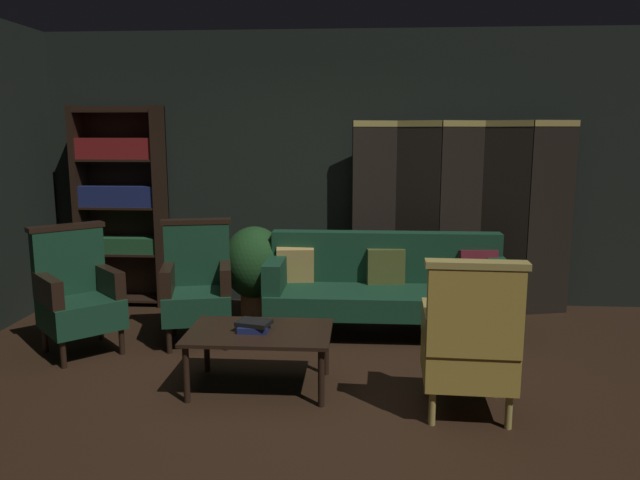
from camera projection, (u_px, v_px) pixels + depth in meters
ground_plane at (312, 397)px, 4.15m from camera, size 10.00×10.00×0.00m
back_wall at (331, 170)px, 6.31m from camera, size 7.20×0.10×2.80m
folding_screen at (461, 214)px, 6.02m from camera, size 2.17×0.27×1.90m
bookshelf at (121, 201)px, 6.26m from camera, size 0.90×0.32×2.05m
velvet_couch at (386, 282)px, 5.46m from camera, size 2.12×0.78×0.88m
coffee_table at (260, 337)px, 4.24m from camera, size 1.00×0.64×0.42m
armchair_gilt_accent at (469, 341)px, 3.81m from camera, size 0.61×0.60×1.04m
armchair_wing_left at (77, 293)px, 4.95m from camera, size 0.82×0.82×1.04m
armchair_wing_right at (198, 285)px, 5.22m from camera, size 0.69×0.69×1.04m
potted_plant at (255, 266)px, 5.83m from camera, size 0.61×0.61×0.90m
book_navy_cloth at (254, 328)px, 4.23m from camera, size 0.21×0.18×0.04m
book_black_cloth at (254, 323)px, 4.22m from camera, size 0.26×0.22×0.03m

